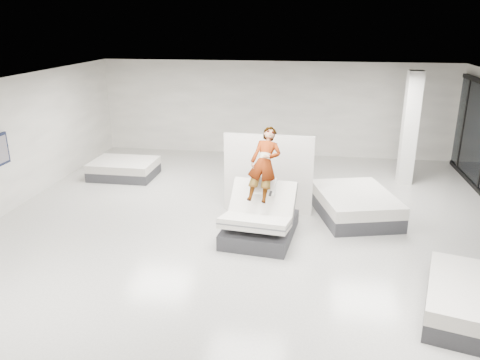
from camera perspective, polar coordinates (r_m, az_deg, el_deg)
The scene contains 9 objects.
room at distance 9.47m, azimuth 0.78°, elevation 1.22°, with size 14.00×14.04×3.20m.
hero_bed at distance 10.13m, azimuth 2.45°, elevation -5.03°, with size 1.62×2.02×1.25m.
person at distance 10.12m, azimuth 2.95°, elevation 0.19°, with size 0.61×0.40×1.69m, color slate.
remote at distance 9.82m, azimuth 3.73°, elevation -1.67°, with size 0.05×0.14×0.03m, color black.
divider_panel at distance 11.23m, azimuth 3.45°, elevation 0.69°, with size 2.14×0.10×1.95m, color silver.
flat_bed_right_far at distance 11.52m, azimuth 13.83°, elevation -2.94°, with size 2.16×2.55×0.60m.
flat_bed_right_near at distance 8.45m, azimuth 27.01°, elevation -13.22°, with size 1.97×2.32×0.55m.
flat_bed_left_far at distance 14.46m, azimuth -13.95°, elevation 1.34°, with size 1.86×1.40×0.51m.
column at distance 14.02m, azimuth 19.98°, elevation 5.91°, with size 0.40×0.40×3.20m, color white.
Camera 1 is at (1.24, -8.94, 4.47)m, focal length 35.00 mm.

